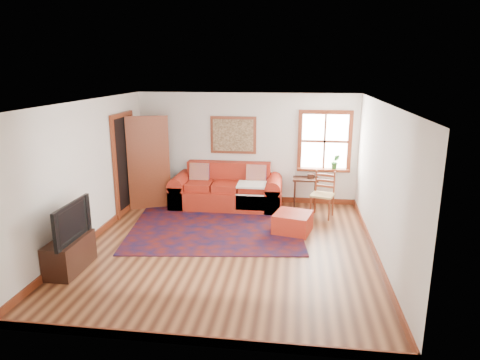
# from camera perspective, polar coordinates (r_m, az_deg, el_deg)

# --- Properties ---
(ground) EXTENTS (5.50, 5.50, 0.00)m
(ground) POSITION_cam_1_polar(r_m,az_deg,el_deg) (7.56, -1.65, -8.93)
(ground) COLOR #492313
(ground) RESTS_ON ground
(room_envelope) EXTENTS (5.04, 5.54, 2.52)m
(room_envelope) POSITION_cam_1_polar(r_m,az_deg,el_deg) (7.07, -1.73, 3.46)
(room_envelope) COLOR silver
(room_envelope) RESTS_ON ground
(window) EXTENTS (1.18, 0.20, 1.38)m
(window) POSITION_cam_1_polar(r_m,az_deg,el_deg) (9.71, 11.36, 4.25)
(window) COLOR white
(window) RESTS_ON ground
(doorway) EXTENTS (0.89, 1.08, 2.14)m
(doorway) POSITION_cam_1_polar(r_m,az_deg,el_deg) (9.44, -13.28, 2.34)
(doorway) COLOR black
(doorway) RESTS_ON ground
(framed_artwork) EXTENTS (1.05, 0.07, 0.85)m
(framed_artwork) POSITION_cam_1_polar(r_m,az_deg,el_deg) (9.76, -0.91, 6.00)
(framed_artwork) COLOR maroon
(framed_artwork) RESTS_ON ground
(persian_rug) EXTENTS (3.55, 2.98, 0.02)m
(persian_rug) POSITION_cam_1_polar(r_m,az_deg,el_deg) (8.40, -3.22, -6.39)
(persian_rug) COLOR #4F100B
(persian_rug) RESTS_ON ground
(red_leather_sofa) EXTENTS (2.44, 1.01, 0.96)m
(red_leather_sofa) POSITION_cam_1_polar(r_m,az_deg,el_deg) (9.62, -1.73, -1.66)
(red_leather_sofa) COLOR #A12414
(red_leather_sofa) RESTS_ON ground
(red_ottoman) EXTENTS (0.80, 0.80, 0.38)m
(red_ottoman) POSITION_cam_1_polar(r_m,az_deg,el_deg) (8.21, 7.03, -5.64)
(red_ottoman) COLOR #A12414
(red_ottoman) RESTS_ON ground
(side_table) EXTENTS (0.55, 0.42, 0.67)m
(side_table) POSITION_cam_1_polar(r_m,az_deg,el_deg) (9.60, 8.70, -0.45)
(side_table) COLOR #321910
(side_table) RESTS_ON ground
(ladder_back_chair) EXTENTS (0.55, 0.54, 0.95)m
(ladder_back_chair) POSITION_cam_1_polar(r_m,az_deg,el_deg) (9.07, 11.03, -1.64)
(ladder_back_chair) COLOR tan
(ladder_back_chair) RESTS_ON ground
(media_cabinet) EXTENTS (0.42, 0.93, 0.51)m
(media_cabinet) POSITION_cam_1_polar(r_m,az_deg,el_deg) (7.17, -21.75, -9.17)
(media_cabinet) COLOR #321910
(media_cabinet) RESTS_ON ground
(television) EXTENTS (0.13, 1.03, 0.59)m
(television) POSITION_cam_1_polar(r_m,az_deg,el_deg) (6.94, -22.18, -5.14)
(television) COLOR black
(television) RESTS_ON media_cabinet
(candle_hurricane) EXTENTS (0.12, 0.12, 0.18)m
(candle_hurricane) POSITION_cam_1_polar(r_m,az_deg,el_deg) (7.37, -20.10, -5.55)
(candle_hurricane) COLOR silver
(candle_hurricane) RESTS_ON media_cabinet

